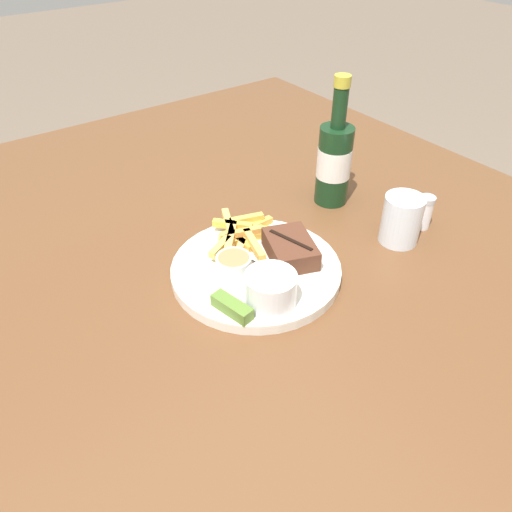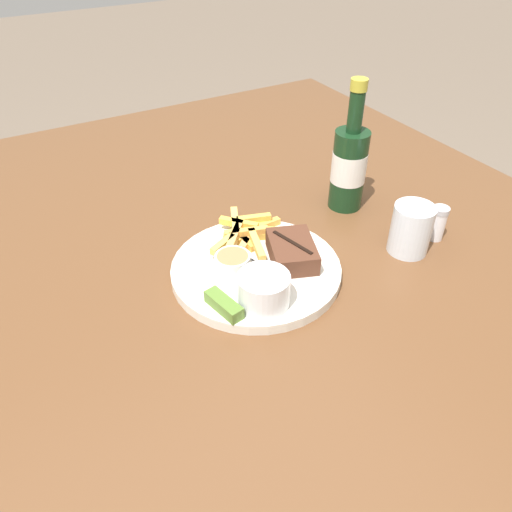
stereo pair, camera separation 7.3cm
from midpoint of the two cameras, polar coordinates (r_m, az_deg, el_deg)
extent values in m
plane|color=#6B5B4C|center=(1.41, -1.64, -25.60)|extent=(12.00, 12.00, 0.00)
cube|color=brown|center=(0.84, -2.48, -3.22)|extent=(1.56, 1.30, 0.04)
cylinder|color=brown|center=(1.81, 0.47, 7.33)|extent=(0.06, 0.06, 0.69)
cylinder|color=silver|center=(0.82, -2.53, -1.80)|extent=(0.28, 0.28, 0.01)
cylinder|color=white|center=(0.82, -2.55, -1.31)|extent=(0.28, 0.28, 0.00)
cube|color=#512D1E|center=(0.82, 1.43, 0.75)|extent=(0.12, 0.10, 0.03)
cube|color=black|center=(0.81, 1.45, 1.76)|extent=(0.08, 0.03, 0.00)
cube|color=gold|center=(0.90, -3.42, 4.15)|extent=(0.03, 0.06, 0.01)
cube|color=gold|center=(0.86, -4.38, 1.69)|extent=(0.07, 0.02, 0.01)
cube|color=tan|center=(0.86, -3.95, 1.61)|extent=(0.04, 0.04, 0.01)
cube|color=#F2A143|center=(0.90, -2.60, 3.27)|extent=(0.02, 0.08, 0.01)
cube|color=#D8BC56|center=(0.89, -5.53, 3.70)|extent=(0.08, 0.04, 0.01)
cube|color=#D9AF5A|center=(0.87, -5.20, 1.68)|extent=(0.07, 0.05, 0.01)
cube|color=#E7BB4B|center=(0.89, -1.48, 2.86)|extent=(0.05, 0.06, 0.01)
cube|color=#F0A647|center=(0.86, -4.06, 2.57)|extent=(0.03, 0.08, 0.01)
cube|color=yellow|center=(0.89, -5.05, 3.51)|extent=(0.06, 0.06, 0.01)
cube|color=gold|center=(0.87, -2.95, 2.23)|extent=(0.03, 0.05, 0.01)
cube|color=#DFB94F|center=(0.87, -4.85, 1.95)|extent=(0.04, 0.05, 0.01)
cube|color=#F0BA51|center=(0.84, -2.72, 1.27)|extent=(0.08, 0.03, 0.01)
cube|color=gold|center=(0.83, -6.60, 0.98)|extent=(0.04, 0.06, 0.01)
cube|color=gold|center=(0.86, -5.06, 1.45)|extent=(0.02, 0.06, 0.01)
cube|color=#DFA957|center=(0.86, -5.11, 2.22)|extent=(0.07, 0.06, 0.01)
cylinder|color=white|center=(0.73, -1.16, -3.94)|extent=(0.08, 0.08, 0.05)
cylinder|color=beige|center=(0.72, -1.18, -2.76)|extent=(0.07, 0.07, 0.01)
cylinder|color=silver|center=(0.79, -5.17, -1.16)|extent=(0.06, 0.06, 0.03)
cylinder|color=#C67A4C|center=(0.79, -5.22, -0.43)|extent=(0.05, 0.05, 0.01)
cube|color=#567A2D|center=(0.73, -5.63, -5.94)|extent=(0.07, 0.04, 0.02)
cube|color=#B7B7BC|center=(0.86, -6.58, 1.20)|extent=(0.10, 0.03, 0.00)
cube|color=#B7B7BC|center=(0.82, -3.57, -0.80)|extent=(0.03, 0.01, 0.00)
cube|color=#B7B7BC|center=(0.82, -3.35, -0.65)|extent=(0.03, 0.01, 0.00)
cube|color=#B7B7BC|center=(0.83, -3.13, -0.51)|extent=(0.03, 0.01, 0.00)
cylinder|color=#143319|center=(0.99, 6.77, 10.16)|extent=(0.07, 0.07, 0.16)
cylinder|color=silver|center=(0.99, 6.80, 10.56)|extent=(0.07, 0.07, 0.06)
cylinder|color=#143319|center=(0.94, 7.29, 16.43)|extent=(0.03, 0.03, 0.08)
cylinder|color=gold|center=(0.93, 7.54, 19.19)|extent=(0.03, 0.03, 0.02)
cylinder|color=silver|center=(0.91, 14.10, 3.99)|extent=(0.07, 0.07, 0.09)
cylinder|color=white|center=(0.96, 16.62, 4.50)|extent=(0.03, 0.03, 0.05)
cylinder|color=#B7B7BC|center=(0.95, 16.96, 6.15)|extent=(0.03, 0.03, 0.01)
camera|label=1|loc=(0.04, -92.59, -1.99)|focal=35.00mm
camera|label=2|loc=(0.04, 87.41, 1.99)|focal=35.00mm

